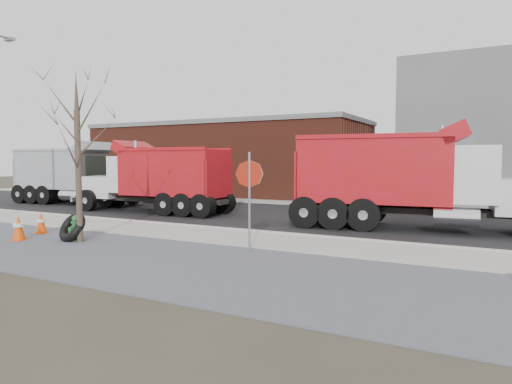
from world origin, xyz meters
The scene contains 16 objects.
ground centered at (0.00, 0.00, 0.00)m, with size 120.00×120.00×0.00m, color #383328.
gravel_verge centered at (0.00, -3.50, 0.01)m, with size 60.00×5.00×0.03m, color gray.
sidewalk centered at (0.00, 0.25, 0.03)m, with size 60.00×2.50×0.06m, color #9E9B93.
curb centered at (0.00, 1.55, 0.06)m, with size 60.00×0.15×0.11m, color #9E9B93.
road centered at (0.00, 6.30, 0.01)m, with size 60.00×9.40×0.02m, color black.
far_sidewalk centered at (0.00, 12.00, 0.03)m, with size 60.00×2.00×0.06m, color #9E9B93.
building_brick centered at (-10.00, 17.00, 2.65)m, with size 20.20×8.20×5.30m.
bare_tree centered at (-3.20, -2.60, 3.30)m, with size 3.20×3.20×5.20m.
fire_hydrant centered at (-3.50, -2.49, 0.38)m, with size 0.47×0.46×0.83m.
truck_tire centered at (-3.60, -2.55, 0.44)m, with size 1.12×0.95×0.98m.
stop_sign centered at (2.08, -1.50, 1.86)m, with size 0.62×0.46×2.73m.
traffic_cone_near centered at (-5.14, -3.28, 0.40)m, with size 0.42×0.42×0.80m.
traffic_cone_far centered at (-5.71, -2.06, 0.37)m, with size 0.39×0.39×0.75m.
dump_truck_red_a centered at (5.17, 4.85, 1.91)m, with size 9.49×3.50×3.77m.
dump_truck_red_b centered at (-6.37, 4.72, 1.73)m, with size 8.06×2.69×3.39m.
dump_truck_grey centered at (-13.45, 5.84, 1.77)m, with size 7.75×2.90×3.47m.
Camera 1 is at (7.98, -12.19, 2.51)m, focal length 32.00 mm.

